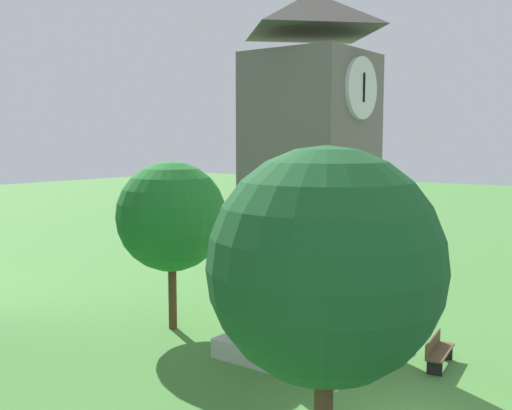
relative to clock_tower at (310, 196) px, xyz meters
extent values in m
cube|color=slate|center=(-0.01, 0.01, -0.33)|extent=(3.23, 3.23, 9.27)
cube|color=beige|center=(-0.01, 0.01, -4.66)|extent=(4.36, 4.36, 0.60)
pyramid|color=#5D5751|center=(-0.01, 0.01, 5.49)|extent=(3.56, 3.56, 1.19)
cylinder|color=white|center=(-0.01, -1.67, 3.19)|extent=(1.78, 0.12, 1.78)
cylinder|color=white|center=(1.67, 0.01, 3.19)|extent=(0.12, 1.78, 1.78)
cube|color=black|center=(-0.01, -1.74, 3.35)|extent=(0.04, 0.08, 0.53)
cube|color=black|center=(-0.01, -1.75, 3.19)|extent=(0.06, 0.06, 0.80)
cube|color=brown|center=(1.30, -3.75, -4.51)|extent=(1.85, 0.71, 0.06)
cube|color=brown|center=(1.27, -3.53, -4.28)|extent=(1.79, 0.29, 0.40)
cube|color=black|center=(0.59, -3.84, -4.74)|extent=(0.14, 0.44, 0.45)
cube|color=black|center=(2.01, -3.65, -4.74)|extent=(0.14, 0.44, 0.45)
cylinder|color=#513823|center=(-0.81, 5.17, -3.62)|extent=(0.29, 0.29, 2.68)
sphere|color=#20772C|center=(-0.81, 5.17, -0.93)|extent=(3.86, 3.86, 3.86)
sphere|color=#1D5B2A|center=(-6.16, -4.11, -0.59)|extent=(4.44, 4.44, 4.44)
camera|label=1|loc=(-15.64, -9.58, 1.71)|focal=41.95mm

